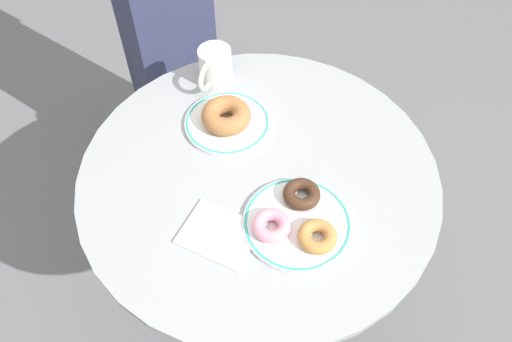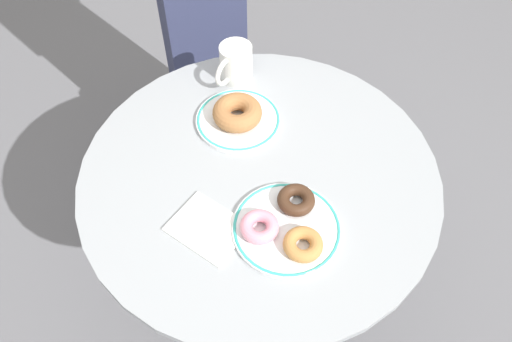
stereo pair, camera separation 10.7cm
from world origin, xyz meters
TOP-DOWN VIEW (x-y plane):
  - ground_plane at (0.00, 0.00)m, footprint 7.00×7.00m
  - cafe_table at (0.00, 0.00)m, footprint 0.78×0.78m
  - plate_left at (-0.14, 0.06)m, footprint 0.20×0.20m
  - plate_right at (0.14, -0.05)m, footprint 0.22×0.22m
  - donut_cinnamon at (-0.14, 0.05)m, footprint 0.16×0.16m
  - donut_old_fashioned at (0.20, -0.06)m, footprint 0.10×0.10m
  - donut_chocolate at (0.12, -0.00)m, footprint 0.11×0.11m
  - donut_pink_frosted at (0.12, -0.10)m, footprint 0.11×0.11m
  - paper_napkin at (0.04, -0.17)m, footprint 0.17×0.15m
  - coffee_mug at (-0.26, 0.14)m, footprint 0.08×0.12m

SIDE VIEW (x-z plane):
  - ground_plane at x=0.00m, z-range -0.02..0.00m
  - cafe_table at x=0.00m, z-range 0.13..0.85m
  - paper_napkin at x=0.04m, z-range 0.72..0.72m
  - plate_left at x=-0.14m, z-range 0.72..0.73m
  - plate_right at x=0.14m, z-range 0.72..0.73m
  - donut_old_fashioned at x=0.20m, z-range 0.73..0.75m
  - donut_chocolate at x=0.12m, z-range 0.73..0.75m
  - donut_pink_frosted at x=0.12m, z-range 0.73..0.75m
  - donut_cinnamon at x=-0.14m, z-range 0.73..0.77m
  - coffee_mug at x=-0.26m, z-range 0.72..0.81m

